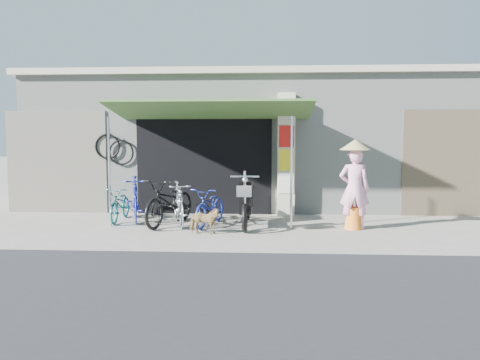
# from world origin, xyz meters

# --- Properties ---
(ground) EXTENTS (80.00, 80.00, 0.00)m
(ground) POSITION_xyz_m (0.00, 0.00, 0.00)
(ground) COLOR gray
(ground) RESTS_ON ground
(road_strip) EXTENTS (80.00, 6.00, 0.01)m
(road_strip) POSITION_xyz_m (0.00, -4.50, 0.01)
(road_strip) COLOR #2C2C2F
(road_strip) RESTS_ON ground
(bicycle_shop) EXTENTS (12.30, 5.30, 3.66)m
(bicycle_shop) POSITION_xyz_m (-0.00, 5.09, 1.83)
(bicycle_shop) COLOR #A3A9A1
(bicycle_shop) RESTS_ON ground
(shop_pillar) EXTENTS (0.42, 0.44, 3.00)m
(shop_pillar) POSITION_xyz_m (0.85, 2.45, 1.50)
(shop_pillar) COLOR beige
(shop_pillar) RESTS_ON ground
(awning) EXTENTS (4.60, 1.88, 2.72)m
(awning) POSITION_xyz_m (-0.90, 1.63, 2.51)
(awning) COLOR #385B29
(awning) RESTS_ON ground
(neighbour_right) EXTENTS (2.60, 0.06, 2.60)m
(neighbour_right) POSITION_xyz_m (5.00, 2.59, 1.30)
(neighbour_right) COLOR brown
(neighbour_right) RESTS_ON ground
(neighbour_left) EXTENTS (2.60, 0.06, 2.60)m
(neighbour_left) POSITION_xyz_m (-5.00, 2.59, 1.30)
(neighbour_left) COLOR #6B665B
(neighbour_left) RESTS_ON ground
(bike_teal) EXTENTS (0.60, 1.52, 0.79)m
(bike_teal) POSITION_xyz_m (-2.98, 1.41, 0.39)
(bike_teal) COLOR #156260
(bike_teal) RESTS_ON ground
(bike_blue) EXTENTS (0.95, 1.76, 1.02)m
(bike_blue) POSITION_xyz_m (-2.66, 1.49, 0.51)
(bike_blue) COLOR navy
(bike_blue) RESTS_ON ground
(bike_black) EXTENTS (1.25, 2.07, 1.03)m
(bike_black) POSITION_xyz_m (-1.73, 0.98, 0.51)
(bike_black) COLOR black
(bike_black) RESTS_ON ground
(bike_silver) EXTENTS (0.89, 1.65, 0.95)m
(bike_silver) POSITION_xyz_m (-1.55, 1.02, 0.48)
(bike_silver) COLOR silver
(bike_silver) RESTS_ON ground
(bike_navy) EXTENTS (0.93, 1.70, 0.84)m
(bike_navy) POSITION_xyz_m (-0.84, 0.95, 0.42)
(bike_navy) COLOR #21319B
(bike_navy) RESTS_ON ground
(street_dog) EXTENTS (0.68, 0.39, 0.54)m
(street_dog) POSITION_xyz_m (-0.86, 0.02, 0.27)
(street_dog) COLOR tan
(street_dog) RESTS_ON ground
(moped) EXTENTS (0.58, 2.04, 1.16)m
(moped) POSITION_xyz_m (-0.06, 1.00, 0.53)
(moped) COLOR black
(moped) RESTS_ON ground
(nun) EXTENTS (0.67, 0.64, 1.88)m
(nun) POSITION_xyz_m (2.21, 0.74, 0.92)
(nun) COLOR #E99DBE
(nun) RESTS_ON ground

